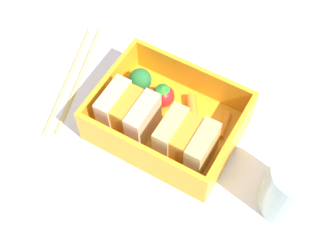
{
  "coord_description": "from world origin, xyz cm",
  "views": [
    {
      "loc": [
        -15.3,
        26.75,
        52.55
      ],
      "look_at": [
        0.0,
        0.0,
        2.7
      ],
      "focal_mm": 50.0,
      "sensor_mm": 36.0,
      "label": 1
    }
  ],
  "objects": [
    {
      "name": "ground_plane",
      "position": [
        0.0,
        0.0,
        -1.0
      ],
      "size": [
        120.0,
        120.0,
        2.0
      ],
      "primitive_type": "cube",
      "color": "silver"
    },
    {
      "name": "bento_tray",
      "position": [
        0.0,
        0.0,
        0.6
      ],
      "size": [
        17.82,
        13.73,
        1.2
      ],
      "primitive_type": "cube",
      "color": "#F6A320",
      "rests_on": "ground_plane"
    },
    {
      "name": "bento_rim",
      "position": [
        0.0,
        0.0,
        3.56
      ],
      "size": [
        17.82,
        13.73,
        4.73
      ],
      "color": "#F6A320",
      "rests_on": "bento_tray"
    },
    {
      "name": "sandwich_left",
      "position": [
        -4.01,
        2.69,
        4.17
      ],
      "size": [
        6.21,
        5.37,
        5.94
      ],
      "color": "tan",
      "rests_on": "bento_tray"
    },
    {
      "name": "sandwich_center_left",
      "position": [
        4.01,
        2.69,
        4.17
      ],
      "size": [
        6.21,
        5.37,
        5.94
      ],
      "color": "#E3B486",
      "rests_on": "bento_tray"
    },
    {
      "name": "carrot_stick_left",
      "position": [
        -6.41,
        -3.05,
        1.7
      ],
      "size": [
        1.51,
        3.74,
        1.01
      ],
      "primitive_type": "cylinder",
      "rotation": [
        1.57,
        0.0,
        0.14
      ],
      "color": "orange",
      "rests_on": "bento_tray"
    },
    {
      "name": "carrot_stick_far_left",
      "position": [
        -1.78,
        -3.18,
        1.89
      ],
      "size": [
        3.28,
        3.96,
        1.39
      ],
      "primitive_type": "cylinder",
      "rotation": [
        1.57,
        0.0,
        0.59
      ],
      "color": "orange",
      "rests_on": "bento_tray"
    },
    {
      "name": "strawberry_far_left",
      "position": [
        2.2,
        -2.5,
        2.83
      ],
      "size": [
        3.03,
        3.03,
        3.63
      ],
      "color": "red",
      "rests_on": "bento_tray"
    },
    {
      "name": "broccoli_floret",
      "position": [
        5.61,
        -2.58,
        3.77
      ],
      "size": [
        2.98,
        2.98,
        4.17
      ],
      "color": "#84C05F",
      "rests_on": "bento_tray"
    },
    {
      "name": "chopstick_pair",
      "position": [
        15.35,
        -0.67,
        0.35
      ],
      "size": [
        7.25,
        18.5,
        0.7
      ],
      "color": "tan",
      "rests_on": "ground_plane"
    },
    {
      "name": "drinking_glass",
      "position": [
        -16.91,
        2.18,
        4.29
      ],
      "size": [
        5.98,
        5.98,
        8.59
      ],
      "primitive_type": "cylinder",
      "color": "silver",
      "rests_on": "ground_plane"
    },
    {
      "name": "folded_napkin",
      "position": [
        -0.62,
        -15.36,
        0.2
      ],
      "size": [
        13.89,
        13.4,
        0.4
      ],
      "primitive_type": "cube",
      "rotation": [
        0.0,
        0.0,
        -0.31
      ],
      "color": "silver",
      "rests_on": "ground_plane"
    }
  ]
}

